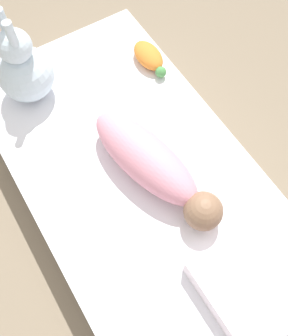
% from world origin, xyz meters
% --- Properties ---
extents(ground_plane, '(12.00, 12.00, 0.00)m').
position_xyz_m(ground_plane, '(0.00, 0.00, 0.00)').
color(ground_plane, '#7A6B56').
extents(bed_mattress, '(1.57, 0.79, 0.20)m').
position_xyz_m(bed_mattress, '(0.00, 0.00, 0.10)').
color(bed_mattress, white).
rests_on(bed_mattress, ground_plane).
extents(swaddled_baby, '(0.59, 0.27, 0.16)m').
position_xyz_m(swaddled_baby, '(-0.00, 0.04, 0.28)').
color(swaddled_baby, pink).
rests_on(swaddled_baby, bed_mattress).
extents(pillow, '(0.32, 0.35, 0.08)m').
position_xyz_m(pillow, '(0.50, 0.12, 0.25)').
color(pillow, white).
rests_on(pillow, bed_mattress).
extents(bunny_plush, '(0.22, 0.22, 0.39)m').
position_xyz_m(bunny_plush, '(-0.58, -0.17, 0.34)').
color(bunny_plush, silver).
rests_on(bunny_plush, bed_mattress).
extents(turtle_plush, '(0.20, 0.10, 0.07)m').
position_xyz_m(turtle_plush, '(-0.46, 0.31, 0.24)').
color(turtle_plush, orange).
rests_on(turtle_plush, bed_mattress).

